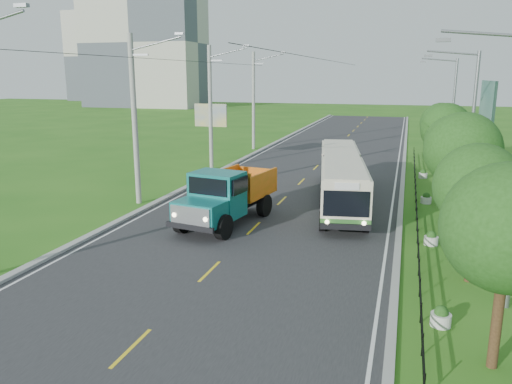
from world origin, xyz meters
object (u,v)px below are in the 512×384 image
at_px(tree_fourth, 453,146).
at_px(tree_fifth, 446,131).
at_px(tree_front, 509,234).
at_px(planter_front, 441,317).
at_px(pole_near, 135,120).
at_px(bus, 341,175).
at_px(tree_second, 478,191).
at_px(billboard_left, 211,119).
at_px(tree_third, 463,154).
at_px(planter_near, 431,239).
at_px(billboard_right, 487,110).
at_px(planter_far, 423,174).
at_px(tree_back, 441,125).
at_px(dump_truck, 227,193).
at_px(planter_mid, 426,199).
at_px(pole_far, 254,100).
at_px(streetlight_mid, 469,124).
at_px(pole_mid, 211,107).
at_px(streetlight_far, 451,109).

relative_size(tree_fourth, tree_fifth, 0.93).
height_order(tree_front, planter_front, tree_front).
bearing_deg(pole_near, bus, 18.01).
relative_size(tree_second, billboard_left, 1.02).
distance_m(tree_third, planter_near, 4.46).
bearing_deg(billboard_right, planter_front, -99.55).
bearing_deg(pole_near, billboard_right, 28.14).
xyz_separation_m(planter_front, planter_far, (0.00, 24.00, 0.00)).
relative_size(planter_near, planter_far, 1.00).
distance_m(pole_near, tree_fourth, 18.89).
distance_m(tree_back, planter_near, 20.46).
xyz_separation_m(tree_fourth, dump_truck, (-11.48, -7.63, -1.93)).
bearing_deg(tree_front, tree_third, 90.00).
bearing_deg(billboard_right, tree_third, -101.64).
height_order(pole_near, planter_mid, pole_near).
bearing_deg(billboard_right, tree_fifth, 176.70).
bearing_deg(pole_far, tree_back, -20.74).
bearing_deg(dump_truck, tree_second, -11.19).
height_order(tree_fourth, tree_fifth, tree_fifth).
height_order(streetlight_mid, billboard_right, streetlight_mid).
xyz_separation_m(pole_mid, dump_truck, (6.63, -14.49, -3.44)).
bearing_deg(pole_mid, pole_far, 90.00).
xyz_separation_m(pole_far, bus, (11.77, -20.17, -3.37)).
bearing_deg(planter_far, billboard_left, 173.69).
bearing_deg(dump_truck, streetlight_mid, 41.04).
relative_size(pole_near, tree_second, 1.89).
height_order(tree_front, tree_third, tree_third).
xyz_separation_m(tree_fifth, streetlight_mid, (0.79, -6.14, 1.05)).
distance_m(tree_third, billboard_right, 12.18).
xyz_separation_m(pole_mid, tree_second, (18.12, -18.86, -1.57)).
bearing_deg(pole_near, pole_mid, 90.00).
xyz_separation_m(billboard_left, dump_truck, (7.87, -17.49, -2.21)).
height_order(streetlight_far, planter_front, streetlight_far).
bearing_deg(tree_back, tree_fourth, -90.00).
height_order(tree_front, planter_near, tree_front).
bearing_deg(planter_near, tree_fifth, 84.92).
relative_size(tree_back, planter_front, 8.21).
bearing_deg(tree_third, billboard_left, 140.67).
distance_m(bus, dump_truck, 8.14).
distance_m(tree_second, tree_back, 24.00).
bearing_deg(streetlight_far, tree_third, -92.27).
height_order(pole_mid, planter_front, pole_mid).
bearing_deg(billboard_left, tree_fourth, -26.99).
height_order(tree_fourth, streetlight_mid, streetlight_mid).
bearing_deg(planter_front, bus, 108.96).
relative_size(tree_second, dump_truck, 0.73).
bearing_deg(streetlight_far, bus, -115.18).
bearing_deg(billboard_left, tree_third, -39.33).
height_order(streetlight_far, planter_mid, streetlight_far).
height_order(planter_mid, bus, bus).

